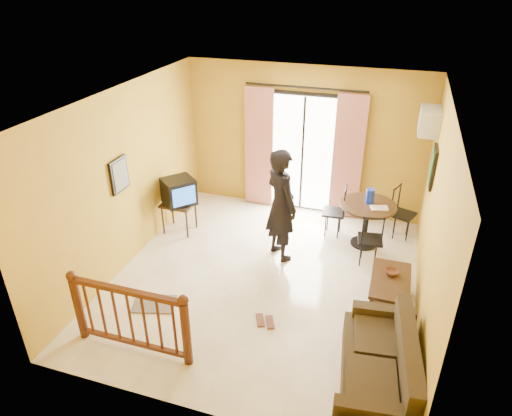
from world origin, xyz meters
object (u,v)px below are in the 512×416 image
(dining_table, at_px, (367,213))
(sofa, at_px, (382,368))
(television, at_px, (179,191))
(standing_person, at_px, (281,205))
(coffee_table, at_px, (390,287))

(dining_table, bearing_deg, sofa, -80.78)
(television, xyz_separation_m, standing_person, (1.91, -0.22, 0.14))
(television, height_order, sofa, television)
(coffee_table, distance_m, standing_person, 2.06)
(standing_person, bearing_deg, dining_table, -107.63)
(coffee_table, bearing_deg, television, 165.61)
(coffee_table, height_order, standing_person, standing_person)
(dining_table, distance_m, standing_person, 1.56)
(dining_table, bearing_deg, coffee_table, -71.93)
(television, xyz_separation_m, coffee_table, (3.72, -0.95, -0.51))
(television, bearing_deg, sofa, -82.60)
(coffee_table, bearing_deg, standing_person, 157.84)
(television, bearing_deg, standing_person, -55.30)
(sofa, bearing_deg, television, 139.56)
(dining_table, relative_size, sofa, 0.54)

